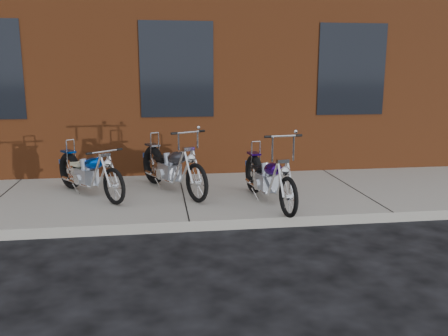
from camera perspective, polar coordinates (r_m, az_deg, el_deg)
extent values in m
plane|color=black|center=(6.64, -4.17, -7.68)|extent=(120.00, 120.00, 0.00)
cube|color=gray|center=(8.05, -4.92, -3.62)|extent=(22.00, 3.00, 0.15)
cube|color=brown|center=(14.37, -6.76, 18.90)|extent=(22.00, 10.00, 8.00)
torus|color=black|center=(7.90, 3.96, -0.90)|extent=(0.22, 0.67, 0.65)
torus|color=black|center=(6.63, 8.22, -3.78)|extent=(0.15, 0.59, 0.59)
cube|color=#A0A5B3|center=(7.37, 5.52, -1.93)|extent=(0.30, 0.40, 0.27)
ellipsoid|color=#2D086B|center=(7.09, 6.32, -0.33)|extent=(0.31, 0.53, 0.28)
cube|color=black|center=(7.55, 4.89, -0.18)|extent=(0.25, 0.28, 0.05)
cylinder|color=silver|center=(6.67, 7.88, -1.55)|extent=(0.07, 0.27, 0.49)
cylinder|color=silver|center=(6.66, 7.63, 3.70)|extent=(0.50, 0.10, 0.03)
cylinder|color=silver|center=(7.76, 4.18, 1.47)|extent=(0.02, 0.02, 0.44)
cylinder|color=silver|center=(7.62, 5.71, -2.39)|extent=(0.16, 0.82, 0.04)
torus|color=black|center=(8.58, -17.62, -0.45)|extent=(0.49, 0.59, 0.64)
torus|color=black|center=(7.40, -12.54, -2.33)|extent=(0.40, 0.50, 0.58)
cube|color=#A0A5B3|center=(8.09, -15.73, -1.12)|extent=(0.41, 0.44, 0.27)
ellipsoid|color=#003AB5|center=(7.82, -14.93, 0.43)|extent=(0.48, 0.53, 0.27)
cube|color=#BFBA92|center=(8.25, -16.60, 0.35)|extent=(0.32, 0.33, 0.05)
cylinder|color=silver|center=(7.44, -13.08, -0.43)|extent=(0.18, 0.23, 0.48)
cylinder|color=silver|center=(7.48, -13.64, 1.86)|extent=(0.41, 0.32, 0.03)
cylinder|color=silver|center=(8.46, -17.54, 1.73)|extent=(0.03, 0.03, 0.43)
cylinder|color=silver|center=(8.34, -15.72, -1.57)|extent=(0.52, 0.67, 0.04)
torus|color=black|center=(8.61, -8.06, 0.21)|extent=(0.43, 0.68, 0.69)
torus|color=black|center=(7.33, -2.71, -2.01)|extent=(0.34, 0.59, 0.63)
cube|color=#A0A5B3|center=(8.08, -6.09, -0.58)|extent=(0.41, 0.47, 0.29)
ellipsoid|color=#2E2E34|center=(7.79, -5.18, 1.08)|extent=(0.46, 0.59, 0.30)
cube|color=black|center=(8.26, -6.95, 1.04)|extent=(0.33, 0.35, 0.06)
cylinder|color=silver|center=(7.37, -3.23, 0.09)|extent=(0.16, 0.27, 0.52)
cylinder|color=silver|center=(7.38, -3.76, 4.23)|extent=(0.49, 0.26, 0.03)
cylinder|color=silver|center=(8.48, -7.89, 2.56)|extent=(0.03, 0.03, 0.46)
cylinder|color=silver|center=(8.34, -6.07, -1.07)|extent=(0.43, 0.80, 0.05)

